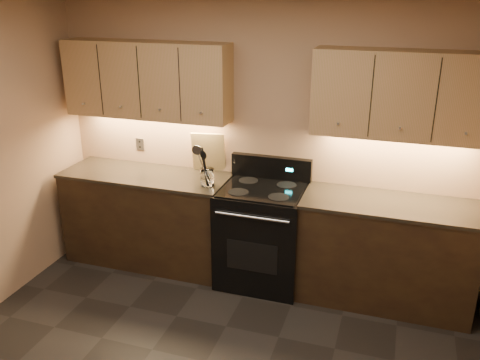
# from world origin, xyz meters

# --- Properties ---
(wall_back) EXTENTS (4.00, 0.04, 2.60)m
(wall_back) POSITION_xyz_m (0.00, 2.00, 1.30)
(wall_back) COLOR #9A765A
(wall_back) RESTS_ON ground
(counter_left) EXTENTS (1.62, 0.62, 0.93)m
(counter_left) POSITION_xyz_m (-1.10, 1.70, 0.47)
(counter_left) COLOR black
(counter_left) RESTS_ON ground
(counter_right) EXTENTS (1.46, 0.62, 0.93)m
(counter_right) POSITION_xyz_m (1.18, 1.70, 0.47)
(counter_right) COLOR black
(counter_right) RESTS_ON ground
(stove) EXTENTS (0.76, 0.68, 1.14)m
(stove) POSITION_xyz_m (0.08, 1.68, 0.48)
(stove) COLOR black
(stove) RESTS_ON ground
(upper_cab_left) EXTENTS (1.60, 0.30, 0.70)m
(upper_cab_left) POSITION_xyz_m (-1.10, 1.85, 1.80)
(upper_cab_left) COLOR #AF7C57
(upper_cab_left) RESTS_ON wall_back
(upper_cab_right) EXTENTS (1.44, 0.30, 0.70)m
(upper_cab_right) POSITION_xyz_m (1.18, 1.85, 1.80)
(upper_cab_right) COLOR #AF7C57
(upper_cab_right) RESTS_ON wall_back
(outlet_plate) EXTENTS (0.08, 0.01, 0.12)m
(outlet_plate) POSITION_xyz_m (-1.30, 1.99, 1.12)
(outlet_plate) COLOR #B2B5BA
(outlet_plate) RESTS_ON wall_back
(utensil_crock) EXTENTS (0.16, 0.16, 0.16)m
(utensil_crock) POSITION_xyz_m (-0.42, 1.60, 1.00)
(utensil_crock) COLOR white
(utensil_crock) RESTS_ON counter_left
(cutting_board) EXTENTS (0.33, 0.16, 0.40)m
(cutting_board) POSITION_xyz_m (-0.54, 1.94, 1.13)
(cutting_board) COLOR tan
(cutting_board) RESTS_ON counter_left
(black_spoon) EXTENTS (0.07, 0.15, 0.33)m
(black_spoon) POSITION_xyz_m (-0.42, 1.62, 1.11)
(black_spoon) COLOR black
(black_spoon) RESTS_ON utensil_crock
(black_turner) EXTENTS (0.17, 0.12, 0.36)m
(black_turner) POSITION_xyz_m (-0.41, 1.58, 1.12)
(black_turner) COLOR black
(black_turner) RESTS_ON utensil_crock
(steel_spatula) EXTENTS (0.21, 0.11, 0.36)m
(steel_spatula) POSITION_xyz_m (-0.39, 1.61, 1.12)
(steel_spatula) COLOR silver
(steel_spatula) RESTS_ON utensil_crock
(steel_skimmer) EXTENTS (0.20, 0.13, 0.38)m
(steel_skimmer) POSITION_xyz_m (-0.39, 1.59, 1.13)
(steel_skimmer) COLOR silver
(steel_skimmer) RESTS_ON utensil_crock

